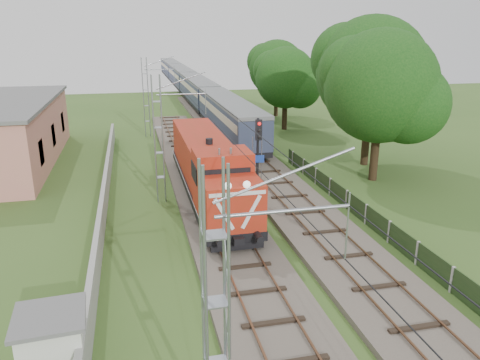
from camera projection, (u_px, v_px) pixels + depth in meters
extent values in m
plane|color=#365520|center=(254.00, 291.00, 19.73)|extent=(140.00, 140.00, 0.00)
cube|color=#6B6054|center=(222.00, 224.00, 26.19)|extent=(4.20, 70.00, 0.30)
cube|color=black|center=(222.00, 221.00, 26.12)|extent=(2.40, 70.00, 0.10)
cube|color=brown|center=(207.00, 221.00, 25.92)|extent=(0.08, 70.00, 0.05)
cube|color=brown|center=(237.00, 218.00, 26.29)|extent=(0.08, 70.00, 0.05)
cube|color=#6B6054|center=(251.00, 160.00, 39.33)|extent=(4.20, 80.00, 0.30)
cube|color=black|center=(251.00, 157.00, 39.27)|extent=(2.40, 80.00, 0.10)
cube|color=brown|center=(241.00, 157.00, 39.06)|extent=(0.08, 80.00, 0.05)
cube|color=brown|center=(261.00, 156.00, 39.43)|extent=(0.08, 80.00, 0.05)
cylinder|color=gray|center=(284.00, 211.00, 9.92)|extent=(3.00, 0.08, 0.08)
cylinder|color=gray|center=(181.00, 94.00, 28.49)|extent=(3.00, 0.08, 0.08)
cylinder|color=gray|center=(159.00, 69.00, 47.05)|extent=(3.00, 0.08, 0.08)
cylinder|color=black|center=(206.00, 114.00, 29.20)|extent=(0.03, 70.00, 0.03)
cylinder|color=black|center=(205.00, 93.00, 28.81)|extent=(0.03, 70.00, 0.03)
cube|color=#9E9E99|center=(105.00, 194.00, 29.24)|extent=(0.25, 40.00, 1.50)
cube|color=tan|center=(1.00, 134.00, 38.02)|extent=(8.00, 20.00, 5.00)
cube|color=black|center=(41.00, 152.00, 33.39)|extent=(0.10, 1.60, 1.80)
cube|color=black|center=(53.00, 135.00, 38.96)|extent=(0.10, 1.60, 1.80)
cube|color=black|center=(62.00, 122.00, 44.53)|extent=(0.10, 1.60, 1.80)
cube|color=black|center=(389.00, 232.00, 24.06)|extent=(0.05, 32.00, 1.15)
cube|color=#9E9E99|center=(293.00, 158.00, 37.99)|extent=(0.12, 0.12, 1.20)
cube|color=black|center=(209.00, 185.00, 30.14)|extent=(2.99, 16.96, 0.50)
cube|color=black|center=(225.00, 221.00, 25.14)|extent=(2.19, 3.59, 0.50)
cube|color=black|center=(197.00, 167.00, 35.32)|extent=(2.19, 3.59, 0.50)
cube|color=black|center=(237.00, 246.00, 22.48)|extent=(2.59, 0.25, 0.35)
cube|color=#AD2113|center=(232.00, 203.00, 23.00)|extent=(2.89, 2.49, 2.29)
sphere|color=white|center=(228.00, 186.00, 21.40)|extent=(0.36, 0.36, 0.36)
sphere|color=white|center=(247.00, 185.00, 21.59)|extent=(0.36, 0.36, 0.36)
cube|color=silver|center=(224.00, 214.00, 21.70)|extent=(1.00, 0.06, 1.67)
cube|color=silver|center=(251.00, 212.00, 21.98)|extent=(1.00, 0.06, 1.67)
cube|color=silver|center=(238.00, 194.00, 21.55)|extent=(2.69, 0.06, 0.18)
cube|color=#AD2113|center=(222.00, 180.00, 25.14)|extent=(2.99, 2.39, 3.19)
cube|color=black|center=(227.00, 177.00, 23.85)|extent=(2.49, 0.06, 0.90)
cube|color=#AD2113|center=(202.00, 153.00, 31.94)|extent=(2.79, 12.07, 2.59)
cylinder|color=black|center=(209.00, 142.00, 28.68)|extent=(0.44, 0.44, 0.40)
cylinder|color=gray|center=(219.00, 152.00, 23.80)|extent=(0.12, 0.12, 0.35)
cylinder|color=gray|center=(231.00, 151.00, 23.93)|extent=(0.12, 0.12, 0.35)
cube|color=black|center=(229.00, 130.00, 47.43)|extent=(2.80, 21.26, 0.48)
cube|color=#303851|center=(229.00, 115.00, 46.96)|extent=(2.90, 21.26, 2.61)
cube|color=beige|center=(229.00, 110.00, 46.81)|extent=(2.94, 20.41, 0.72)
cube|color=slate|center=(229.00, 101.00, 46.52)|extent=(2.95, 21.26, 0.34)
cube|color=black|center=(198.00, 100.00, 68.06)|extent=(2.80, 21.26, 0.48)
cube|color=#303851|center=(198.00, 90.00, 67.59)|extent=(2.90, 21.26, 2.61)
cube|color=beige|center=(198.00, 86.00, 67.44)|extent=(2.94, 20.41, 0.72)
cube|color=slate|center=(197.00, 79.00, 67.15)|extent=(2.95, 21.26, 0.34)
cube|color=black|center=(181.00, 84.00, 88.69)|extent=(2.80, 21.26, 0.48)
cube|color=#303851|center=(181.00, 76.00, 88.22)|extent=(2.90, 21.26, 2.61)
cube|color=beige|center=(181.00, 73.00, 88.08)|extent=(2.94, 20.41, 0.72)
cube|color=slate|center=(181.00, 68.00, 87.78)|extent=(2.95, 21.26, 0.34)
cube|color=black|center=(171.00, 74.00, 109.32)|extent=(2.80, 21.26, 0.48)
cube|color=#303851|center=(171.00, 68.00, 108.86)|extent=(2.90, 21.26, 2.61)
cube|color=beige|center=(170.00, 65.00, 108.71)|extent=(2.94, 20.41, 0.72)
cube|color=slate|center=(170.00, 61.00, 108.42)|extent=(2.95, 21.26, 0.34)
cylinder|color=black|center=(258.00, 164.00, 28.35)|extent=(0.16, 0.16, 5.58)
cube|color=black|center=(259.00, 130.00, 27.55)|extent=(0.43, 0.31, 1.23)
sphere|color=red|center=(259.00, 124.00, 27.31)|extent=(0.20, 0.20, 0.20)
sphere|color=black|center=(259.00, 130.00, 27.42)|extent=(0.20, 0.20, 0.20)
sphere|color=black|center=(259.00, 137.00, 27.54)|extent=(0.20, 0.20, 0.20)
cube|color=navy|center=(259.00, 159.00, 28.13)|extent=(0.61, 0.16, 0.45)
cube|color=silver|center=(53.00, 348.00, 14.59)|extent=(1.98, 1.98, 2.04)
cube|color=#606060|center=(49.00, 317.00, 14.25)|extent=(2.28, 2.28, 0.14)
cylinder|color=#372716|center=(375.00, 148.00, 33.80)|extent=(0.60, 0.60, 4.83)
sphere|color=#103B10|center=(381.00, 86.00, 32.47)|extent=(7.90, 7.90, 7.90)
sphere|color=#103B10|center=(409.00, 104.00, 32.04)|extent=(5.53, 5.53, 5.53)
sphere|color=#103B10|center=(354.00, 72.00, 33.19)|extent=(5.14, 5.14, 5.14)
cylinder|color=#372716|center=(366.00, 133.00, 37.73)|extent=(0.61, 0.61, 5.27)
sphere|color=#103B10|center=(371.00, 72.00, 36.27)|extent=(8.63, 8.63, 8.63)
sphere|color=#103B10|center=(399.00, 89.00, 35.81)|extent=(6.04, 6.04, 6.04)
sphere|color=#103B10|center=(346.00, 59.00, 37.06)|extent=(5.61, 5.61, 5.61)
cylinder|color=#372716|center=(285.00, 111.00, 51.70)|extent=(0.57, 0.57, 4.03)
sphere|color=#103B10|center=(286.00, 78.00, 50.59)|extent=(6.59, 6.59, 6.59)
sphere|color=#103B10|center=(300.00, 87.00, 50.23)|extent=(4.62, 4.62, 4.62)
sphere|color=#103B10|center=(272.00, 70.00, 51.19)|extent=(4.29, 4.29, 4.29)
cylinder|color=#372716|center=(276.00, 99.00, 59.96)|extent=(0.53, 0.53, 4.29)
sphere|color=#103B10|center=(277.00, 68.00, 58.78)|extent=(7.02, 7.02, 7.02)
sphere|color=#103B10|center=(290.00, 77.00, 58.40)|extent=(4.91, 4.91, 4.91)
sphere|color=#103B10|center=(265.00, 61.00, 59.41)|extent=(4.56, 4.56, 4.56)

